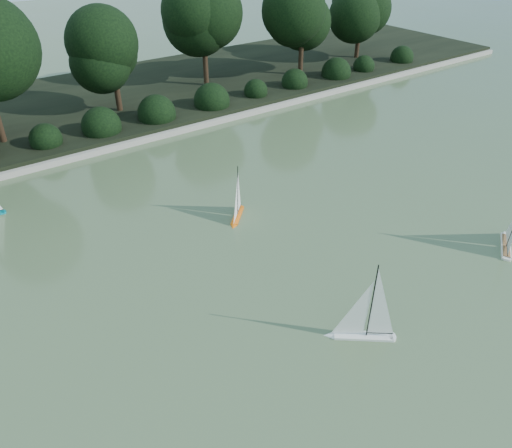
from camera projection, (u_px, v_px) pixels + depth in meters
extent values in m
plane|color=#3D5030|center=(312.00, 303.00, 9.55)|extent=(80.00, 80.00, 0.00)
cube|color=gray|center=(122.00, 144.00, 15.63)|extent=(40.00, 0.35, 0.18)
cube|color=black|center=(77.00, 107.00, 18.31)|extent=(40.00, 8.00, 0.30)
cylinder|color=black|center=(119.00, 101.00, 17.46)|extent=(0.20, 0.20, 1.26)
sphere|color=black|center=(112.00, 55.00, 16.61)|extent=(2.10, 2.10, 2.10)
cylinder|color=black|center=(206.00, 71.00, 19.79)|extent=(0.20, 0.20, 1.73)
sphere|color=black|center=(203.00, 14.00, 18.64)|extent=(2.80, 2.80, 2.80)
cylinder|color=black|center=(301.00, 64.00, 21.09)|extent=(0.20, 0.20, 1.48)
sphere|color=black|center=(303.00, 17.00, 20.08)|extent=(2.52, 2.52, 2.52)
cylinder|color=black|center=(357.00, 48.00, 23.49)|extent=(0.20, 0.20, 1.40)
sphere|color=black|center=(361.00, 10.00, 22.57)|extent=(2.24, 2.24, 2.24)
sphere|color=black|center=(46.00, 139.00, 15.05)|extent=(1.10, 1.10, 1.10)
sphere|color=black|center=(109.00, 125.00, 16.04)|extent=(1.10, 1.10, 1.10)
sphere|color=black|center=(165.00, 112.00, 17.03)|extent=(1.10, 1.10, 1.10)
sphere|color=black|center=(214.00, 101.00, 18.02)|extent=(1.10, 1.10, 1.10)
sphere|color=black|center=(259.00, 90.00, 19.01)|extent=(1.10, 1.10, 1.10)
sphere|color=black|center=(299.00, 81.00, 20.00)|extent=(1.10, 1.10, 1.10)
sphere|color=black|center=(335.00, 73.00, 20.99)|extent=(1.10, 1.10, 1.10)
sphere|color=black|center=(368.00, 65.00, 21.98)|extent=(1.10, 1.10, 1.10)
sphere|color=black|center=(399.00, 58.00, 22.97)|extent=(1.10, 1.10, 1.10)
cube|color=white|center=(363.00, 335.00, 8.78)|extent=(0.92, 0.81, 0.10)
cone|color=white|center=(329.00, 333.00, 8.81)|extent=(0.29, 0.29, 0.21)
cylinder|color=white|center=(393.00, 336.00, 8.75)|extent=(0.17, 0.17, 0.10)
cylinder|color=black|center=(372.00, 298.00, 8.32)|extent=(0.03, 0.03, 1.59)
cylinder|color=black|center=(380.00, 331.00, 8.70)|extent=(0.38, 0.31, 0.02)
cube|color=silver|center=(506.00, 245.00, 11.09)|extent=(0.96, 0.71, 0.10)
cone|color=silver|center=(505.00, 232.00, 11.54)|extent=(0.28, 0.28, 0.20)
cylinder|color=silver|center=(507.00, 258.00, 10.69)|extent=(0.17, 0.17, 0.10)
cube|color=olive|center=(507.00, 243.00, 11.06)|extent=(0.87, 0.63, 0.01)
cylinder|color=black|center=(508.00, 248.00, 10.81)|extent=(0.40, 0.26, 0.02)
cube|color=orange|center=(237.00, 215.00, 12.18)|extent=(0.72, 0.70, 0.08)
cone|color=orange|center=(233.00, 226.00, 11.78)|extent=(0.24, 0.24, 0.17)
cylinder|color=orange|center=(241.00, 206.00, 12.53)|extent=(0.14, 0.14, 0.08)
cylinder|color=black|center=(237.00, 189.00, 11.84)|extent=(0.02, 0.02, 1.30)
cylinder|color=black|center=(239.00, 207.00, 12.32)|extent=(0.29, 0.28, 0.01)
cylinder|color=#057B8B|center=(4.00, 211.00, 12.33)|extent=(0.11, 0.11, 0.08)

